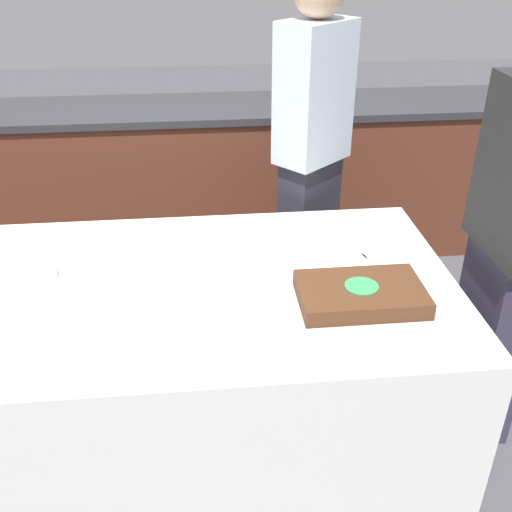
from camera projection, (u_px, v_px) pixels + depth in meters
ground_plane at (176, 438)px, 2.45m from camera, size 14.00×14.00×0.00m
back_counter at (174, 182)px, 3.62m from camera, size 4.40×0.58×0.92m
dining_table at (169, 368)px, 2.26m from camera, size 2.06×1.08×0.74m
cake at (361, 295)px, 1.98m from camera, size 0.45×0.30×0.07m
plate_stack at (24, 275)px, 2.10m from camera, size 0.22×0.22×0.05m
side_plate_near_cake at (344, 260)px, 2.23m from camera, size 0.18×0.18×0.00m
side_plate_right_edge at (385, 253)px, 2.28m from camera, size 0.18×0.18×0.00m
utensil_pile at (236, 357)px, 1.73m from camera, size 0.14×0.10×0.02m
person_cutting_cake at (311, 157)px, 2.71m from camera, size 0.38×0.37×1.71m
person_seated_right at (511, 243)px, 2.14m from camera, size 0.21×0.39×1.62m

